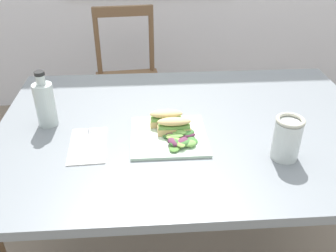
{
  "coord_description": "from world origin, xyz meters",
  "views": [
    {
      "loc": [
        -0.27,
        -1.05,
        1.4
      ],
      "look_at": [
        -0.2,
        0.01,
        0.76
      ],
      "focal_mm": 39.44,
      "sensor_mm": 36.0,
      "label": 1
    }
  ],
  "objects_px": {
    "sandwich_half_back": "(166,118)",
    "bottle_cold_brew": "(46,106)",
    "dining_table": "(188,152)",
    "plate_lunch": "(169,136)",
    "chair_wooden_far": "(128,80)",
    "sandwich_half_front": "(174,125)",
    "fork_on_napkin": "(88,141)",
    "mason_jar_iced_tea": "(287,140)"
  },
  "relations": [
    {
      "from": "sandwich_half_front",
      "to": "fork_on_napkin",
      "type": "height_order",
      "value": "sandwich_half_front"
    },
    {
      "from": "plate_lunch",
      "to": "sandwich_half_front",
      "type": "bearing_deg",
      "value": 34.06
    },
    {
      "from": "chair_wooden_far",
      "to": "plate_lunch",
      "type": "height_order",
      "value": "chair_wooden_far"
    },
    {
      "from": "plate_lunch",
      "to": "bottle_cold_brew",
      "type": "xyz_separation_m",
      "value": [
        -0.41,
        0.11,
        0.07
      ]
    },
    {
      "from": "fork_on_napkin",
      "to": "mason_jar_iced_tea",
      "type": "bearing_deg",
      "value": -10.95
    },
    {
      "from": "dining_table",
      "to": "fork_on_napkin",
      "type": "xyz_separation_m",
      "value": [
        -0.34,
        -0.09,
        0.12
      ]
    },
    {
      "from": "sandwich_half_back",
      "to": "dining_table",
      "type": "bearing_deg",
      "value": 9.92
    },
    {
      "from": "bottle_cold_brew",
      "to": "mason_jar_iced_tea",
      "type": "bearing_deg",
      "value": -18.05
    },
    {
      "from": "bottle_cold_brew",
      "to": "mason_jar_iced_tea",
      "type": "xyz_separation_m",
      "value": [
        0.75,
        -0.24,
        -0.01
      ]
    },
    {
      "from": "sandwich_half_front",
      "to": "plate_lunch",
      "type": "bearing_deg",
      "value": -145.94
    },
    {
      "from": "dining_table",
      "to": "sandwich_half_back",
      "type": "distance_m",
      "value": 0.17
    },
    {
      "from": "chair_wooden_far",
      "to": "sandwich_half_front",
      "type": "xyz_separation_m",
      "value": [
        0.2,
        -1.11,
        0.33
      ]
    },
    {
      "from": "fork_on_napkin",
      "to": "bottle_cold_brew",
      "type": "relative_size",
      "value": 0.94
    },
    {
      "from": "fork_on_napkin",
      "to": "bottle_cold_brew",
      "type": "height_order",
      "value": "bottle_cold_brew"
    },
    {
      "from": "dining_table",
      "to": "sandwich_half_front",
      "type": "xyz_separation_m",
      "value": [
        -0.06,
        -0.07,
        0.16
      ]
    },
    {
      "from": "plate_lunch",
      "to": "sandwich_half_back",
      "type": "height_order",
      "value": "sandwich_half_back"
    },
    {
      "from": "sandwich_half_back",
      "to": "mason_jar_iced_tea",
      "type": "height_order",
      "value": "mason_jar_iced_tea"
    },
    {
      "from": "sandwich_half_back",
      "to": "mason_jar_iced_tea",
      "type": "bearing_deg",
      "value": -29.48
    },
    {
      "from": "dining_table",
      "to": "plate_lunch",
      "type": "relative_size",
      "value": 5.35
    },
    {
      "from": "sandwich_half_back",
      "to": "fork_on_napkin",
      "type": "bearing_deg",
      "value": -162.99
    },
    {
      "from": "plate_lunch",
      "to": "fork_on_napkin",
      "type": "relative_size",
      "value": 1.33
    },
    {
      "from": "mason_jar_iced_tea",
      "to": "sandwich_half_front",
      "type": "bearing_deg",
      "value": 156.13
    },
    {
      "from": "plate_lunch",
      "to": "sandwich_half_front",
      "type": "distance_m",
      "value": 0.04
    },
    {
      "from": "dining_table",
      "to": "bottle_cold_brew",
      "type": "relative_size",
      "value": 6.72
    },
    {
      "from": "dining_table",
      "to": "chair_wooden_far",
      "type": "distance_m",
      "value": 1.09
    },
    {
      "from": "sandwich_half_front",
      "to": "bottle_cold_brew",
      "type": "relative_size",
      "value": 0.56
    },
    {
      "from": "dining_table",
      "to": "fork_on_napkin",
      "type": "bearing_deg",
      "value": -164.62
    },
    {
      "from": "fork_on_napkin",
      "to": "mason_jar_iced_tea",
      "type": "relative_size",
      "value": 1.38
    },
    {
      "from": "dining_table",
      "to": "plate_lunch",
      "type": "bearing_deg",
      "value": -133.64
    },
    {
      "from": "fork_on_napkin",
      "to": "plate_lunch",
      "type": "bearing_deg",
      "value": 3.11
    },
    {
      "from": "chair_wooden_far",
      "to": "dining_table",
      "type": "bearing_deg",
      "value": -76.35
    },
    {
      "from": "sandwich_half_front",
      "to": "mason_jar_iced_tea",
      "type": "bearing_deg",
      "value": -23.87
    },
    {
      "from": "chair_wooden_far",
      "to": "mason_jar_iced_tea",
      "type": "bearing_deg",
      "value": -67.47
    },
    {
      "from": "dining_table",
      "to": "plate_lunch",
      "type": "height_order",
      "value": "plate_lunch"
    },
    {
      "from": "sandwich_half_back",
      "to": "fork_on_napkin",
      "type": "xyz_separation_m",
      "value": [
        -0.26,
        -0.08,
        -0.03
      ]
    },
    {
      "from": "sandwich_half_back",
      "to": "bottle_cold_brew",
      "type": "height_order",
      "value": "bottle_cold_brew"
    },
    {
      "from": "dining_table",
      "to": "fork_on_napkin",
      "type": "height_order",
      "value": "fork_on_napkin"
    },
    {
      "from": "fork_on_napkin",
      "to": "mason_jar_iced_tea",
      "type": "distance_m",
      "value": 0.62
    },
    {
      "from": "sandwich_half_back",
      "to": "sandwich_half_front",
      "type": "bearing_deg",
      "value": -66.78
    },
    {
      "from": "chair_wooden_far",
      "to": "plate_lunch",
      "type": "xyz_separation_m",
      "value": [
        0.18,
        -1.12,
        0.3
      ]
    },
    {
      "from": "chair_wooden_far",
      "to": "bottle_cold_brew",
      "type": "xyz_separation_m",
      "value": [
        -0.23,
        -1.01,
        0.36
      ]
    },
    {
      "from": "mason_jar_iced_tea",
      "to": "chair_wooden_far",
      "type": "bearing_deg",
      "value": 112.53
    }
  ]
}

